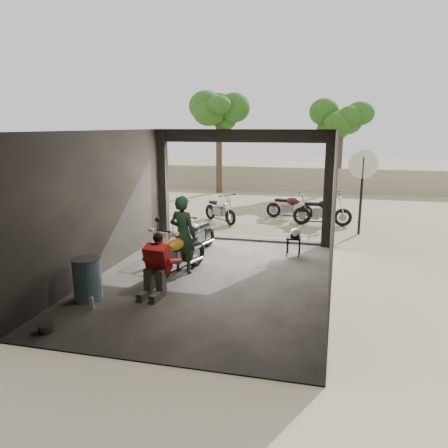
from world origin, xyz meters
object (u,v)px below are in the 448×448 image
at_px(outside_bike_b, 290,205).
at_px(sign_post, 362,178).
at_px(outside_bike_a, 220,208).
at_px(outside_bike_c, 323,209).
at_px(main_bike, 179,250).
at_px(left_bike, 195,233).
at_px(stool, 294,240).
at_px(rider, 183,235).
at_px(mechanic, 155,267).
at_px(oil_drum, 87,280).
at_px(helmet, 295,233).

distance_m(outside_bike_b, sign_post, 3.18).
distance_m(outside_bike_a, outside_bike_c, 3.48).
distance_m(main_bike, sign_post, 6.50).
distance_m(left_bike, stool, 2.57).
relative_size(outside_bike_a, rider, 0.85).
xyz_separation_m(outside_bike_b, rider, (-1.79, -6.52, 0.37)).
bearing_deg(mechanic, main_bike, 94.47).
relative_size(stool, oil_drum, 0.61).
xyz_separation_m(left_bike, outside_bike_a, (-0.28, 3.76, -0.03)).
bearing_deg(mechanic, stool, 59.94).
bearing_deg(rider, left_bike, -65.67).
distance_m(outside_bike_b, outside_bike_c, 1.43).
xyz_separation_m(outside_bike_b, sign_post, (2.31, -1.79, 1.25)).
height_order(main_bike, outside_bike_b, main_bike).
relative_size(outside_bike_a, helmet, 5.52).
distance_m(outside_bike_b, helmet, 4.70).
bearing_deg(stool, main_bike, -139.76).
relative_size(stool, sign_post, 0.20).
xyz_separation_m(left_bike, mechanic, (0.15, -3.11, 0.07)).
xyz_separation_m(main_bike, rider, (0.06, 0.12, 0.32)).
bearing_deg(outside_bike_b, stool, -160.09).
distance_m(outside_bike_b, rider, 6.77).
height_order(main_bike, sign_post, sign_post).
distance_m(rider, sign_post, 6.32).
distance_m(outside_bike_a, rider, 5.40).
xyz_separation_m(rider, stool, (2.33, 1.90, -0.46)).
distance_m(outside_bike_a, stool, 4.48).
bearing_deg(main_bike, mechanic, -72.93).
relative_size(main_bike, oil_drum, 2.05).
bearing_deg(outside_bike_c, mechanic, 155.48).
distance_m(outside_bike_a, sign_post, 4.81).
bearing_deg(stool, oil_drum, -132.82).
relative_size(rider, helmet, 6.49).
bearing_deg(outside_bike_c, left_bike, 140.46).
xyz_separation_m(outside_bike_a, stool, (2.83, -3.47, -0.08)).
height_order(outside_bike_b, sign_post, sign_post).
bearing_deg(sign_post, outside_bike_c, 134.10).
xyz_separation_m(left_bike, outside_bike_c, (3.19, 4.10, 0.03)).
distance_m(mechanic, sign_post, 7.59).
xyz_separation_m(main_bike, left_bike, (-0.17, 1.73, -0.03)).
relative_size(outside_bike_a, outside_bike_b, 0.99).
relative_size(left_bike, outside_bike_a, 1.05).
distance_m(left_bike, mechanic, 3.11).
height_order(left_bike, mechanic, mechanic).
bearing_deg(sign_post, left_bike, -149.51).
bearing_deg(helmet, outside_bike_a, 104.30).
height_order(outside_bike_b, helmet, outside_bike_b).
distance_m(mechanic, oil_drum, 1.29).
relative_size(left_bike, sign_post, 0.62).
xyz_separation_m(main_bike, outside_bike_c, (3.02, 5.83, 0.00)).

